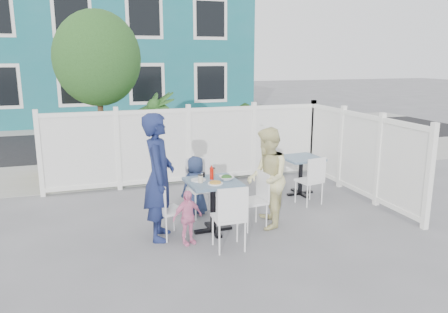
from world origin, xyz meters
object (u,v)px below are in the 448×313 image
object	(u,v)px
main_table	(213,192)
chair_left	(165,206)
chair_right	(257,196)
woman	(267,178)
utility_cabinet	(59,147)
toddler	(187,217)
boy	(196,186)
chair_near	(230,213)
man	(159,177)
spare_table	(301,166)
chair_back	(200,182)

from	to	relation	value
main_table	chair_left	bearing A→B (deg)	-178.22
chair_right	woman	xyz separation A→B (m)	(0.16, -0.02, 0.27)
utility_cabinet	main_table	world-z (taller)	utility_cabinet
toddler	chair_right	bearing A→B (deg)	-3.11
utility_cabinet	boy	size ratio (longest dim) A/B	1.25
toddler	chair_left	bearing A→B (deg)	112.93
chair_near	man	size ratio (longest dim) A/B	0.50
utility_cabinet	spare_table	size ratio (longest dim) A/B	1.66
chair_right	chair_left	bearing A→B (deg)	83.88
chair_left	chair_right	xyz separation A→B (m)	(1.43, -0.02, 0.02)
woman	boy	xyz separation A→B (m)	(-0.92, 0.87, -0.28)
man	toddler	size ratio (longest dim) A/B	2.34
utility_cabinet	chair_right	world-z (taller)	utility_cabinet
chair_back	chair_near	world-z (taller)	chair_back
toddler	chair_back	bearing A→B (deg)	49.70
chair_right	chair_back	xyz separation A→B (m)	(-0.69, 0.85, 0.05)
boy	woman	bearing A→B (deg)	123.64
spare_table	woman	size ratio (longest dim) A/B	0.48
chair_back	toddler	distance (m)	1.25
chair_left	chair_near	world-z (taller)	chair_near
main_table	boy	distance (m)	0.82
chair_back	man	xyz separation A→B (m)	(-0.82, -0.79, 0.37)
chair_right	chair_near	size ratio (longest dim) A/B	0.94
man	boy	bearing A→B (deg)	-28.53
chair_left	chair_back	distance (m)	1.12
utility_cabinet	toddler	distance (m)	4.97
chair_near	toddler	world-z (taller)	chair_near
man	main_table	bearing A→B (deg)	-76.50
toddler	chair_near	bearing A→B (deg)	-56.31
utility_cabinet	woman	size ratio (longest dim) A/B	0.80
spare_table	chair_back	size ratio (longest dim) A/B	0.79
utility_cabinet	chair_left	xyz separation A→B (m)	(1.62, -4.29, -0.14)
chair_left	chair_back	bearing A→B (deg)	120.25
chair_left	man	size ratio (longest dim) A/B	0.45
utility_cabinet	chair_near	xyz separation A→B (m)	(2.38, -5.01, -0.09)
chair_left	woman	world-z (taller)	woman
main_table	woman	world-z (taller)	woman
main_table	boy	bearing A→B (deg)	94.22
woman	main_table	bearing A→B (deg)	-76.37
main_table	chair_right	bearing A→B (deg)	-3.18
utility_cabinet	boy	bearing A→B (deg)	-47.45
utility_cabinet	chair_left	bearing A→B (deg)	-60.33
boy	man	bearing A→B (deg)	33.76
spare_table	chair_left	distance (m)	3.16
man	toddler	xyz separation A→B (m)	(0.33, -0.35, -0.53)
main_table	chair_back	size ratio (longest dim) A/B	0.84
chair_near	woman	distance (m)	1.11
chair_right	utility_cabinet	bearing A→B (deg)	29.86
main_table	toddler	size ratio (longest dim) A/B	1.01
spare_table	chair_left	size ratio (longest dim) A/B	0.90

